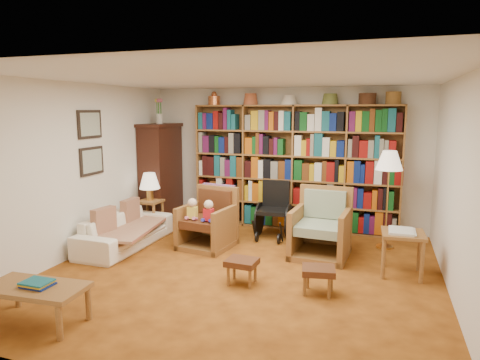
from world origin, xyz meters
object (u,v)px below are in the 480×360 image
at_px(sofa, 126,230).
at_px(floor_lamp, 389,164).
at_px(armchair_leather, 209,222).
at_px(side_table_papers, 403,239).
at_px(side_table_lamp, 150,208).
at_px(armchair_sage, 321,230).
at_px(wheelchair, 274,212).
at_px(coffee_table, 35,290).
at_px(footstool_a, 242,264).
at_px(footstool_b, 318,272).

distance_m(sofa, floor_lamp, 4.16).
height_order(armchair_leather, side_table_papers, armchair_leather).
xyz_separation_m(side_table_lamp, armchair_sage, (3.04, -0.33, -0.02)).
bearing_deg(wheelchair, floor_lamp, -0.93).
distance_m(armchair_sage, coffee_table, 3.83).
xyz_separation_m(side_table_lamp, floor_lamp, (3.94, 0.29, 0.90)).
height_order(armchair_leather, coffee_table, armchair_leather).
xyz_separation_m(floor_lamp, footstool_a, (-1.66, -2.03, -1.05)).
distance_m(sofa, side_table_lamp, 0.95).
xyz_separation_m(armchair_leather, side_table_papers, (2.82, -0.34, 0.10)).
bearing_deg(armchair_sage, footstool_b, -83.23).
xyz_separation_m(armchair_sage, footstool_a, (-0.76, -1.40, -0.12)).
bearing_deg(armchair_leather, coffee_table, -103.78).
xyz_separation_m(wheelchair, footstool_a, (0.12, -2.06, -0.17)).
relative_size(side_table_lamp, coffee_table, 0.52).
distance_m(sofa, armchair_sage, 3.00).
bearing_deg(armchair_sage, wheelchair, 143.43).
distance_m(sofa, armchair_leather, 1.31).
distance_m(footstool_a, coffee_table, 2.28).
relative_size(armchair_leather, footstool_b, 2.21).
xyz_separation_m(armchair_sage, wheelchair, (-0.88, 0.65, 0.05)).
bearing_deg(wheelchair, sofa, -148.54).
bearing_deg(armchair_leather, footstool_b, -33.63).
bearing_deg(footstool_a, footstool_b, 0.95).
xyz_separation_m(side_table_lamp, armchair_leather, (1.32, -0.47, -0.01)).
xyz_separation_m(floor_lamp, coffee_table, (-3.31, -3.59, -0.96)).
xyz_separation_m(wheelchair, footstool_b, (1.05, -2.04, -0.17)).
distance_m(side_table_lamp, wheelchair, 2.18).
xyz_separation_m(floor_lamp, footstool_b, (-0.73, -2.01, -1.04)).
height_order(wheelchair, coffee_table, wheelchair).
height_order(armchair_sage, floor_lamp, floor_lamp).
bearing_deg(coffee_table, armchair_leather, 76.22).
height_order(side_table_lamp, footstool_b, side_table_lamp).
distance_m(wheelchair, side_table_papers, 2.28).
bearing_deg(armchair_leather, side_table_papers, -6.78).
bearing_deg(footstool_b, side_table_papers, 44.45).
xyz_separation_m(sofa, side_table_lamp, (-0.10, 0.94, 0.14)).
bearing_deg(footstool_a, floor_lamp, 50.63).
distance_m(footstool_b, coffee_table, 3.03).
bearing_deg(floor_lamp, coffee_table, -132.68).
bearing_deg(side_table_lamp, side_table_papers, -10.97).
distance_m(armchair_sage, floor_lamp, 1.43).
xyz_separation_m(side_table_papers, coffee_table, (-3.51, -2.50, -0.14)).
xyz_separation_m(wheelchair, coffee_table, (-1.53, -3.62, -0.09)).
height_order(wheelchair, footstool_b, wheelchair).
xyz_separation_m(armchair_sage, coffee_table, (-2.41, -2.97, -0.04)).
bearing_deg(armchair_sage, side_table_papers, -23.07).
height_order(armchair_leather, wheelchair, wheelchair).
distance_m(side_table_papers, footstool_b, 1.33).
xyz_separation_m(sofa, wheelchair, (2.05, 1.26, 0.17)).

